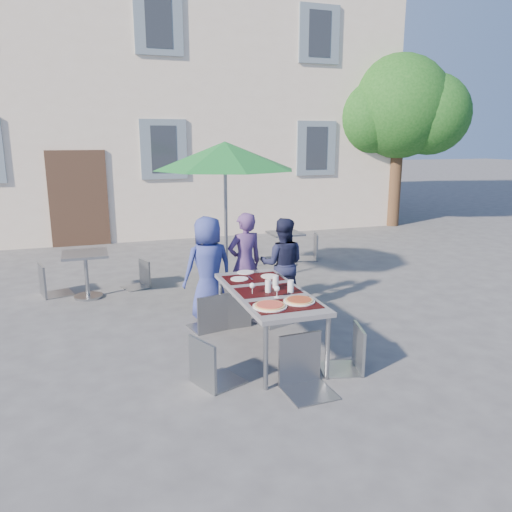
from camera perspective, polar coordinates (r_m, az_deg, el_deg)
name	(u,v)px	position (r m, az deg, el deg)	size (l,w,h in m)	color
ground	(276,368)	(5.63, 2.27, -12.65)	(90.00, 90.00, 0.00)	#464648
building	(139,56)	(16.49, -13.18, 21.33)	(13.60, 8.20, 11.10)	beige
tree	(400,109)	(14.87, 16.14, 15.87)	(3.60, 3.00, 4.70)	#4B3320
dining_table	(268,295)	(5.78, 1.38, -4.49)	(0.80, 1.85, 0.76)	#4C4C51
pizza_near_left	(270,306)	(5.21, 1.59, -5.69)	(0.36, 0.36, 0.03)	white
pizza_near_right	(299,300)	(5.39, 4.95, -5.08)	(0.34, 0.34, 0.03)	white
glassware	(275,285)	(5.70, 2.23, -3.38)	(0.49, 0.40, 0.15)	silver
place_settings	(252,276)	(6.34, -0.48, -2.26)	(0.66, 0.50, 0.01)	white
child_0	(208,268)	(6.91, -5.48, -1.36)	(0.70, 0.46, 1.44)	navy
child_1	(245,263)	(7.12, -1.28, -0.80)	(0.53, 0.35, 1.45)	#4E3369
child_2	(282,264)	(7.27, 3.03, -0.93)	(0.66, 0.38, 1.35)	#191C37
chair_0	(209,289)	(6.48, -5.41, -3.82)	(0.50, 0.50, 0.96)	gray
chair_1	(233,286)	(6.61, -2.62, -3.50)	(0.44, 0.44, 0.94)	gray
chair_2	(277,288)	(6.65, 2.36, -3.66)	(0.50, 0.50, 0.90)	#92989D
chair_3	(210,332)	(5.06, -5.27, -8.70)	(0.57, 0.57, 0.98)	gray
chair_4	(351,322)	(5.47, 10.80, -7.44)	(0.51, 0.51, 0.94)	gray
chair_5	(305,331)	(4.98, 5.66, -8.54)	(0.48, 0.48, 1.04)	gray
patio_umbrella	(225,157)	(8.02, -3.56, 11.19)	(2.29, 2.29, 2.41)	#9C9FA3
cafe_table_0	(86,268)	(8.24, -18.85, -1.26)	(0.68, 0.68, 0.73)	#9C9FA3
bg_chair_l_0	(47,260)	(8.54, -22.74, -0.42)	(0.54, 0.54, 1.00)	slate
bg_chair_r_0	(139,258)	(8.59, -13.25, -0.23)	(0.49, 0.49, 0.87)	gray
cafe_table_1	(285,244)	(9.85, 3.35, 1.32)	(0.62, 0.62, 0.66)	#9C9FA3
bg_chair_l_1	(249,239)	(9.93, -0.82, 1.97)	(0.41, 0.41, 0.88)	gray
bg_chair_r_1	(311,231)	(10.36, 6.31, 2.91)	(0.57, 0.57, 1.03)	gray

